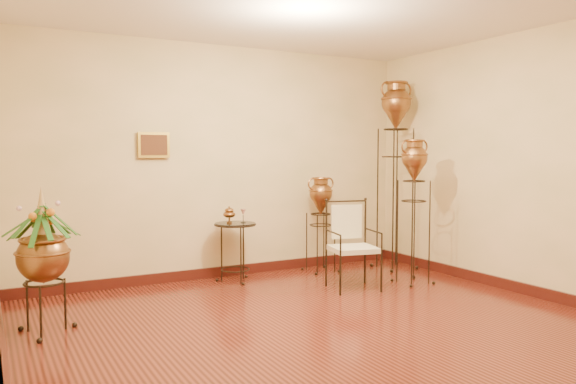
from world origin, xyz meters
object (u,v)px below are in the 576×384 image
planter_urn (43,251)px  side_table (235,251)px  amphora_mid (414,210)px  amphora_tall (395,173)px  armchair (353,245)px

planter_urn → side_table: (2.16, 0.99, -0.34)m
amphora_mid → planter_urn: size_ratio=1.34×
planter_urn → amphora_tall: bearing=9.3°
amphora_tall → side_table: (-2.14, 0.29, -0.89)m
amphora_tall → armchair: bearing=-149.1°
amphora_mid → armchair: bearing=173.5°
amphora_mid → side_table: 2.13m
planter_urn → armchair: planter_urn is taller
amphora_mid → side_table: amphora_mid is taller
amphora_mid → armchair: 0.86m
amphora_mid → planter_urn: bearing=179.1°
planter_urn → armchair: 3.17m
amphora_tall → armchair: size_ratio=2.50×
amphora_mid → armchair: amphora_mid is taller
amphora_tall → side_table: bearing=172.4°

